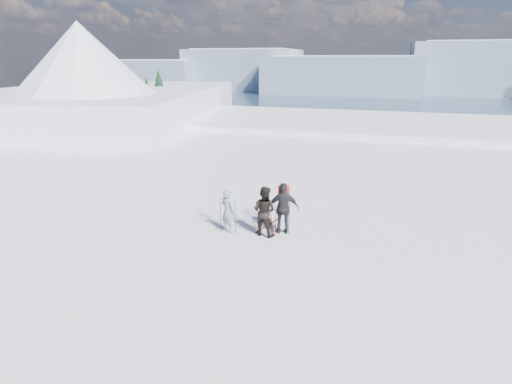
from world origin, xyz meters
TOP-DOWN VIEW (x-y plane):
  - lake_basin at (0.00, 30.00)m, footprint 820.00×820.00m
  - far_mountain_range at (29.60, 454.78)m, footprint 770.00×110.00m
  - near_ridge at (-26.56, 29.34)m, footprint 31.37×35.68m
  - skier_grey at (-3.01, 2.24)m, footprint 0.72×0.61m
  - skier_dark at (-1.63, 2.36)m, footprint 1.06×0.91m
  - skier_pack at (-0.98, 2.72)m, footprint 1.23×0.75m
  - backpack at (-1.05, 2.96)m, footprint 0.46×0.33m
  - ski_poles at (-1.88, 2.36)m, footprint 2.53×0.59m
  - skis_loose at (-1.63, 3.19)m, footprint 0.75×1.65m

SIDE VIEW (x-z plane):
  - far_mountain_range at x=29.60m, z-range -33.69..19.31m
  - lake_basin at x=0.00m, z-range -42.31..29.31m
  - near_ridge at x=-26.56m, z-range -16.29..9.33m
  - skis_loose at x=-1.63m, z-range 0.00..0.03m
  - ski_poles at x=-1.88m, z-range -0.04..1.32m
  - skier_grey at x=-3.01m, z-range 0.00..1.67m
  - skier_dark at x=-1.63m, z-range 0.00..1.89m
  - skier_pack at x=-0.98m, z-range 0.00..1.96m
  - backpack at x=-1.05m, z-range 1.96..2.50m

